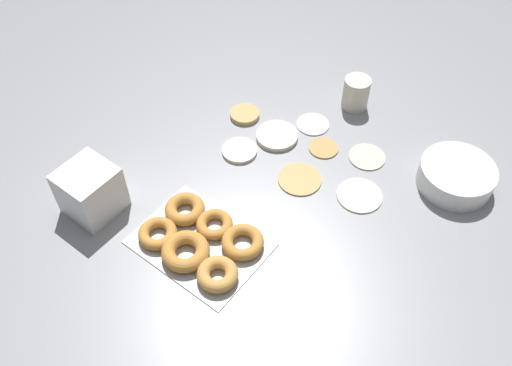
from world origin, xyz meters
name	(u,v)px	position (x,y,z in m)	size (l,w,h in m)	color
ground_plane	(278,177)	(0.00, 0.00, 0.00)	(3.00, 3.00, 0.00)	gray
pancake_0	(300,179)	(0.05, 0.03, 0.00)	(0.12, 0.12, 0.01)	tan
pancake_1	(240,151)	(-0.14, 0.01, 0.01)	(0.10, 0.10, 0.01)	silver
pancake_2	(360,195)	(0.21, 0.07, 0.00)	(0.12, 0.12, 0.01)	silver
pancake_3	(313,124)	(-0.04, 0.22, 0.00)	(0.09, 0.09, 0.01)	silver
pancake_4	(367,156)	(0.15, 0.20, 0.00)	(0.10, 0.10, 0.01)	beige
pancake_5	(245,114)	(-0.21, 0.13, 0.01)	(0.08, 0.08, 0.01)	tan
pancake_6	(324,147)	(0.04, 0.16, 0.00)	(0.08, 0.08, 0.01)	tan
pancake_7	(277,136)	(-0.09, 0.12, 0.01)	(0.12, 0.12, 0.01)	beige
donut_tray	(200,240)	(-0.02, -0.29, 0.02)	(0.30, 0.22, 0.04)	silver
batter_bowl	(456,176)	(0.38, 0.26, 0.03)	(0.19, 0.19, 0.06)	white
container_stack	(90,191)	(-0.30, -0.36, 0.06)	(0.12, 0.13, 0.13)	white
paper_cup	(356,93)	(0.01, 0.37, 0.05)	(0.08, 0.08, 0.10)	beige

